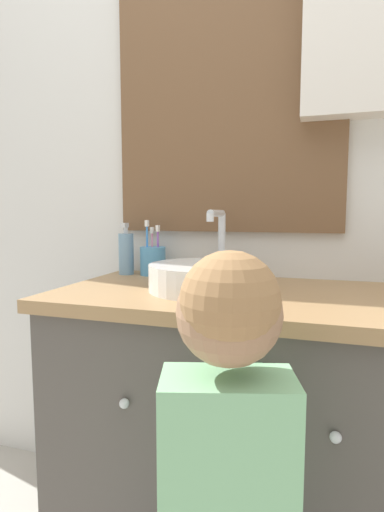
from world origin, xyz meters
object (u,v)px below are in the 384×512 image
(sink_basin, at_px, (207,275))
(soap_dispenser, at_px, (126,253))
(child_figure, at_px, (228,487))
(toothbrush_holder, at_px, (153,260))

(sink_basin, relative_size, soap_dispenser, 2.05)
(soap_dispenser, distance_m, child_figure, 0.89)
(child_figure, bearing_deg, toothbrush_holder, 122.45)
(sink_basin, distance_m, toothbrush_holder, 0.33)
(soap_dispenser, bearing_deg, child_figure, -51.39)
(toothbrush_holder, relative_size, child_figure, 0.19)
(toothbrush_holder, height_order, soap_dispenser, toothbrush_holder)
(toothbrush_holder, height_order, child_figure, toothbrush_holder)
(sink_basin, height_order, soap_dispenser, sink_basin)
(toothbrush_holder, distance_m, child_figure, 0.84)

